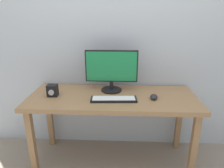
# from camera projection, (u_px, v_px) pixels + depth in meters

# --- Properties ---
(ground_plane) EXTENTS (6.00, 6.00, 0.00)m
(ground_plane) POSITION_uv_depth(u_px,v_px,m) (112.00, 159.00, 2.19)
(ground_plane) COLOR gray
(wall_back) EXTENTS (3.17, 0.04, 3.00)m
(wall_back) POSITION_uv_depth(u_px,v_px,m) (114.00, 11.00, 2.04)
(wall_back) COLOR #B2BCC6
(wall_back) RESTS_ON ground_plane
(desk) EXTENTS (1.60, 0.63, 0.74)m
(desk) POSITION_uv_depth(u_px,v_px,m) (113.00, 104.00, 1.98)
(desk) COLOR #936D47
(desk) RESTS_ON ground_plane
(monitor) EXTENTS (0.52, 0.21, 0.41)m
(monitor) POSITION_uv_depth(u_px,v_px,m) (111.00, 70.00, 2.02)
(monitor) COLOR black
(monitor) RESTS_ON desk
(keyboard_primary) EXTENTS (0.42, 0.15, 0.02)m
(keyboard_primary) POSITION_uv_depth(u_px,v_px,m) (114.00, 99.00, 1.85)
(keyboard_primary) COLOR black
(keyboard_primary) RESTS_ON desk
(mouse) EXTENTS (0.09, 0.12, 0.04)m
(mouse) POSITION_uv_depth(u_px,v_px,m) (154.00, 97.00, 1.88)
(mouse) COLOR #232328
(mouse) RESTS_ON desk
(audio_controller) EXTENTS (0.10, 0.09, 0.11)m
(audio_controller) POSITION_uv_depth(u_px,v_px,m) (53.00, 90.00, 1.94)
(audio_controller) COLOR black
(audio_controller) RESTS_ON desk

